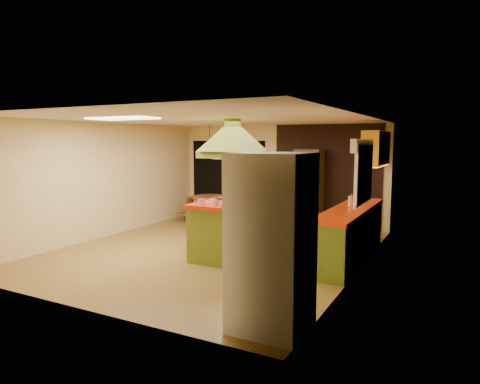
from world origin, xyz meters
The scene contains 21 objects.
ground centered at (0.00, 0.00, 0.00)m, with size 6.50×6.50×0.00m, color olive.
room_walls centered at (0.00, 0.00, 1.25)m, with size 5.50×6.50×6.50m.
ceiling_plane centered at (0.00, 0.00, 2.50)m, with size 6.50×6.50×0.00m, color silver.
brick_panel centered at (1.25, 3.23, 1.25)m, with size 2.64×0.03×2.50m, color #381E14.
nook_opening centered at (-1.50, 3.23, 1.05)m, with size 2.20×0.03×2.10m, color black.
right_counter centered at (2.45, 0.60, 0.46)m, with size 0.62×3.05×0.92m.
upper_cabinets centered at (2.57, 2.20, 1.95)m, with size 0.34×1.40×0.70m, color yellow.
window_right centered at (2.70, 0.40, 1.77)m, with size 0.12×1.35×1.06m.
fluor_panel centered at (-1.10, -1.20, 2.48)m, with size 1.20×0.60×0.03m, color white.
kitchen_island centered at (0.40, 0.02, 0.52)m, with size 0.84×2.06×1.04m.
range_hood centered at (0.40, 0.02, 2.25)m, with size 1.14×0.85×0.80m.
man centered at (0.35, 1.40, 0.82)m, with size 0.60×0.39×1.64m, color #50532B.
refrigerator centered at (2.36, -2.66, 0.99)m, with size 0.81×0.77×1.97m, color white.
wall_oven centered at (0.89, 2.95, 0.95)m, with size 0.65×0.63×1.90m.
dining_table centered at (-1.48, 2.28, 0.49)m, with size 0.94×0.94×0.71m.
chair_left centered at (-2.18, 2.18, 0.33)m, with size 0.36×0.36×0.66m, color brown, non-canonical shape.
chair_near centered at (-1.23, 1.63, 0.35)m, with size 0.39×0.39×0.70m, color brown, non-canonical shape.
pendant_lamp centered at (-1.48, 2.28, 1.90)m, with size 0.31×0.31×0.20m, color #FF9E3F.
canister_large centered at (2.40, 1.58, 1.03)m, with size 0.15×0.15×0.21m, color beige.
canister_medium centered at (2.40, 1.48, 1.02)m, with size 0.15×0.15×0.21m, color #FFF2CD.
canister_small centered at (2.40, 0.92, 1.01)m, with size 0.13×0.13×0.17m, color beige.
Camera 1 is at (4.18, -6.89, 2.10)m, focal length 32.00 mm.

